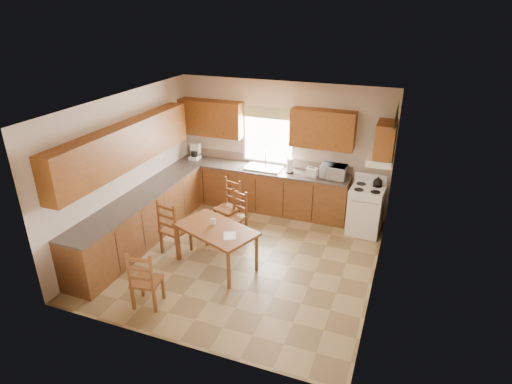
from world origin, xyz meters
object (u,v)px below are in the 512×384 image
(chair_far_left, at_px, (227,206))
(chair_near_right, at_px, (146,277))
(microwave, at_px, (334,172))
(dining_table, at_px, (217,247))
(chair_far_right, at_px, (235,214))
(stove, at_px, (366,210))
(chair_near_left, at_px, (175,226))

(chair_far_left, bearing_deg, chair_near_right, -75.47)
(microwave, height_order, dining_table, microwave)
(dining_table, height_order, chair_far_right, chair_far_right)
(stove, height_order, chair_near_left, chair_near_left)
(dining_table, distance_m, chair_near_left, 0.89)
(chair_far_left, bearing_deg, stove, 36.02)
(stove, distance_m, microwave, 0.97)
(chair_near_left, xyz_separation_m, chair_far_left, (0.51, 1.12, -0.02))
(dining_table, bearing_deg, microwave, 79.15)
(stove, distance_m, chair_far_left, 2.67)
(chair_near_left, bearing_deg, chair_near_right, 116.27)
(dining_table, distance_m, chair_far_right, 1.07)
(microwave, xyz_separation_m, chair_near_left, (-2.32, -2.21, -0.54))
(chair_far_left, height_order, chair_far_right, chair_far_left)
(dining_table, xyz_separation_m, chair_far_left, (-0.36, 1.24, 0.14))
(stove, bearing_deg, microwave, 163.46)
(stove, height_order, microwave, microwave)
(chair_near_right, height_order, chair_far_right, chair_near_right)
(chair_near_left, relative_size, chair_far_right, 1.18)
(microwave, bearing_deg, stove, -17.44)
(stove, xyz_separation_m, chair_far_right, (-2.29, -1.01, -0.01))
(chair_near_right, relative_size, chair_far_right, 1.07)
(chair_near_right, bearing_deg, stove, -138.44)
(dining_table, relative_size, chair_near_left, 1.29)
(microwave, height_order, chair_far_right, microwave)
(dining_table, xyz_separation_m, chair_near_right, (-0.51, -1.29, 0.11))
(stove, xyz_separation_m, dining_table, (-2.18, -2.07, -0.09))
(stove, xyz_separation_m, chair_near_left, (-3.04, -1.94, 0.07))
(dining_table, height_order, chair_far_left, chair_far_left)
(chair_far_right, bearing_deg, stove, 42.19)
(chair_near_left, xyz_separation_m, chair_far_right, (0.75, 0.93, -0.08))
(chair_far_left, distance_m, chair_far_right, 0.31)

